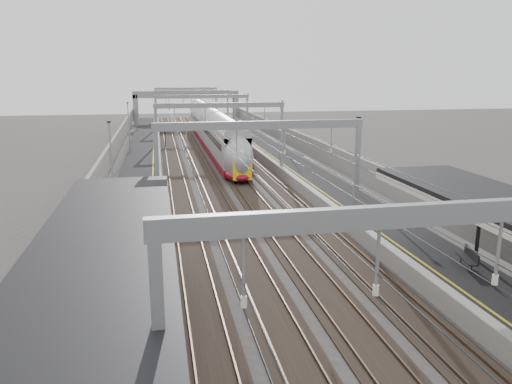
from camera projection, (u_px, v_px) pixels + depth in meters
name	position (u px, v px, depth m)	size (l,w,h in m)	color
platform_left	(142.00, 171.00, 52.18)	(4.00, 120.00, 1.00)	black
platform_right	(290.00, 165.00, 55.18)	(4.00, 120.00, 1.00)	black
tracks	(218.00, 172.00, 53.79)	(11.40, 140.00, 0.20)	black
overhead_line	(210.00, 111.00, 58.70)	(13.00, 140.00, 6.60)	gray
canopy_left	(80.00, 319.00, 11.01)	(4.40, 30.00, 4.24)	black
overbridge	(186.00, 99.00, 105.09)	(22.00, 2.20, 6.90)	slate
wall_left	(109.00, 161.00, 51.33)	(0.30, 120.00, 3.20)	slate
wall_right	(317.00, 155.00, 55.53)	(0.30, 120.00, 3.20)	slate
train	(214.00, 134.00, 69.83)	(2.85, 51.94, 4.50)	maroon
bench	(469.00, 257.00, 24.59)	(0.91, 1.89, 0.95)	black
signal_green	(165.00, 131.00, 71.19)	(0.32, 0.32, 3.48)	black
signal_red_near	(217.00, 125.00, 79.62)	(0.32, 0.32, 3.48)	black
signal_red_far	(228.00, 122.00, 83.79)	(0.32, 0.32, 3.48)	black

